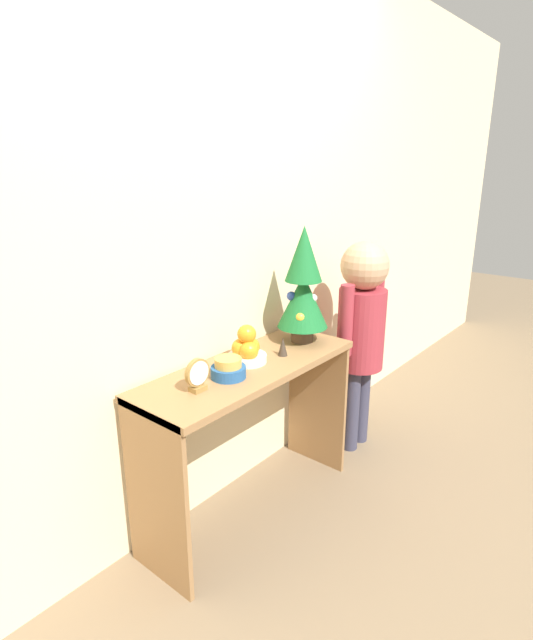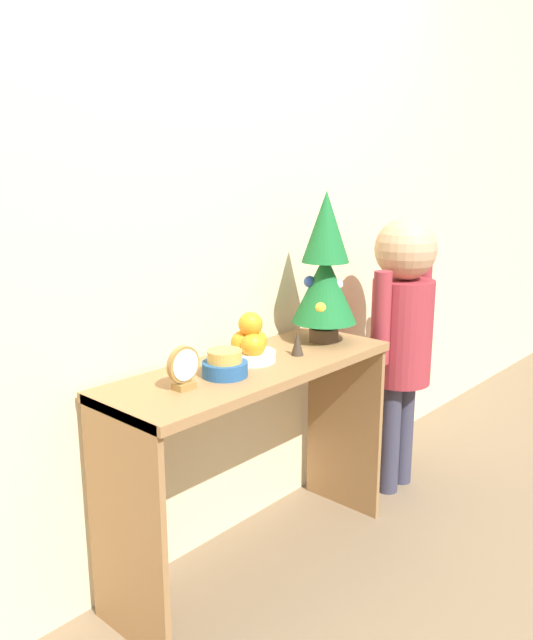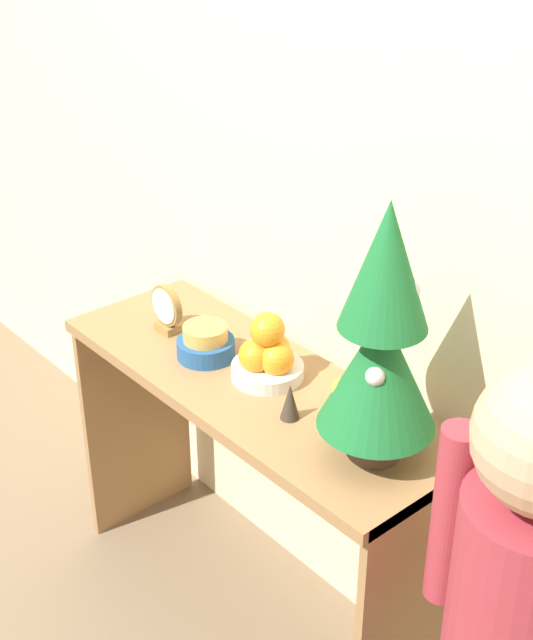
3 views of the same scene
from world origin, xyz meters
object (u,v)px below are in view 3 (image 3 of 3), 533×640
at_px(singing_bowl, 206,343).
at_px(figurine, 290,401).
at_px(fruit_bowl, 268,355).
at_px(child_figure, 526,586).
at_px(mini_tree, 381,338).
at_px(desk_clock, 167,309).

relative_size(singing_bowl, figurine, 1.67).
distance_m(fruit_bowl, figurine, 0.17).
relative_size(singing_bowl, child_figure, 0.12).
height_order(mini_tree, figurine, mini_tree).
distance_m(desk_clock, figurine, 0.48).
height_order(singing_bowl, figurine, figurine).
height_order(mini_tree, fruit_bowl, mini_tree).
bearing_deg(mini_tree, figurine, -168.36).
bearing_deg(mini_tree, child_figure, -11.28).
relative_size(mini_tree, desk_clock, 4.28).
height_order(desk_clock, figurine, desk_clock).
height_order(fruit_bowl, singing_bowl, fruit_bowl).
height_order(figurine, child_figure, child_figure).
xyz_separation_m(singing_bowl, desk_clock, (-0.16, 0.00, 0.03)).
bearing_deg(fruit_bowl, child_figure, -8.32).
bearing_deg(fruit_bowl, mini_tree, -4.80).
bearing_deg(fruit_bowl, desk_clock, -171.48).
distance_m(singing_bowl, child_figure, 0.95).
relative_size(fruit_bowl, singing_bowl, 1.20).
height_order(singing_bowl, desk_clock, desk_clock).
distance_m(fruit_bowl, desk_clock, 0.33).
height_order(mini_tree, desk_clock, mini_tree).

